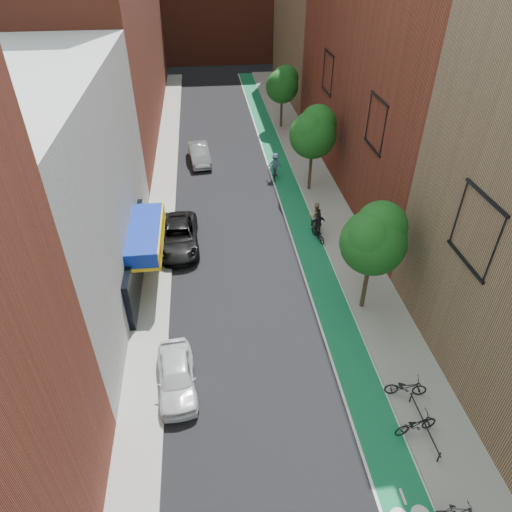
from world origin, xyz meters
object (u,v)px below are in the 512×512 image
object	(u,v)px
cyclist_lane_mid	(318,229)
cyclist_lane_far	(275,168)
parked_car_white	(176,376)
cyclist_lane_near	(315,220)
parked_car_black	(178,236)
parked_car_silver	(199,154)

from	to	relation	value
cyclist_lane_mid	cyclist_lane_far	size ratio (longest dim) A/B	0.95
parked_car_white	cyclist_lane_mid	world-z (taller)	cyclist_lane_mid
cyclist_lane_near	parked_car_black	bearing A→B (deg)	-0.72
parked_car_black	parked_car_silver	bearing A→B (deg)	81.70
cyclist_lane_mid	cyclist_lane_far	distance (m)	9.53
parked_car_white	cyclist_lane_mid	size ratio (longest dim) A/B	2.02
parked_car_black	cyclist_lane_far	distance (m)	12.03
cyclist_lane_mid	cyclist_lane_far	xyz separation A→B (m)	(-1.50, 9.40, 0.19)
parked_car_black	cyclist_lane_near	xyz separation A→B (m)	(9.30, 0.69, 0.18)
parked_car_black	cyclist_lane_mid	distance (m)	9.30
parked_car_white	parked_car_black	distance (m)	11.47
cyclist_lane_near	cyclist_lane_mid	bearing A→B (deg)	85.02
parked_car_black	cyclist_lane_mid	xyz separation A→B (m)	(9.30, -0.25, 0.00)
parked_car_silver	cyclist_lane_mid	distance (m)	15.46
parked_car_white	parked_car_black	size ratio (longest dim) A/B	0.75
cyclist_lane_far	parked_car_silver	bearing A→B (deg)	-18.89
parked_car_silver	cyclist_lane_far	distance (m)	7.38
parked_car_silver	cyclist_lane_far	size ratio (longest dim) A/B	2.14
cyclist_lane_mid	cyclist_lane_near	bearing A→B (deg)	-103.85
parked_car_white	parked_car_black	xyz separation A→B (m)	(-0.14, 11.46, 0.07)
parked_car_white	parked_car_silver	world-z (taller)	parked_car_silver
cyclist_lane_near	cyclist_lane_far	world-z (taller)	cyclist_lane_near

